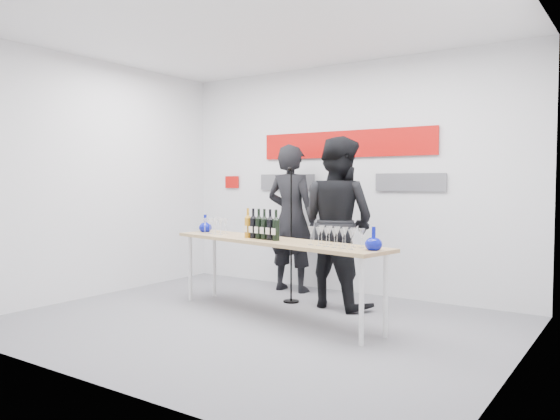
% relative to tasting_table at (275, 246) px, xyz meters
% --- Properties ---
extents(ground, '(5.00, 5.00, 0.00)m').
position_rel_tasting_table_xyz_m(ground, '(-0.01, -0.35, -0.77)').
color(ground, slate).
rests_on(ground, ground).
extents(back_wall, '(5.00, 0.04, 3.00)m').
position_rel_tasting_table_xyz_m(back_wall, '(-0.01, 1.65, 0.73)').
color(back_wall, silver).
rests_on(back_wall, ground).
extents(signage, '(3.38, 0.02, 0.79)m').
position_rel_tasting_table_xyz_m(signage, '(-0.07, 1.62, 1.04)').
color(signage, '#B10A07').
rests_on(signage, back_wall).
extents(tasting_table, '(2.84, 1.09, 0.83)m').
position_rel_tasting_table_xyz_m(tasting_table, '(0.00, 0.00, 0.00)').
color(tasting_table, tan).
rests_on(tasting_table, ground).
extents(wine_bottles, '(0.53, 0.18, 0.33)m').
position_rel_tasting_table_xyz_m(wine_bottles, '(-0.15, -0.03, 0.23)').
color(wine_bottles, '#BF7F19').
rests_on(wine_bottles, tasting_table).
extents(decanter_left, '(0.16, 0.16, 0.21)m').
position_rel_tasting_table_xyz_m(decanter_left, '(-1.24, 0.27, 0.17)').
color(decanter_left, '#08109B').
rests_on(decanter_left, tasting_table).
extents(decanter_right, '(0.16, 0.16, 0.21)m').
position_rel_tasting_table_xyz_m(decanter_right, '(1.25, -0.22, 0.17)').
color(decanter_right, '#08109B').
rests_on(decanter_right, tasting_table).
extents(glasses_left, '(0.36, 0.28, 0.18)m').
position_rel_tasting_table_xyz_m(glasses_left, '(-0.99, 0.18, 0.16)').
color(glasses_left, silver).
rests_on(glasses_left, tasting_table).
extents(glasses_right, '(0.59, 0.32, 0.18)m').
position_rel_tasting_table_xyz_m(glasses_right, '(0.83, -0.16, 0.16)').
color(glasses_right, silver).
rests_on(glasses_right, tasting_table).
extents(presenter_left, '(0.72, 0.49, 1.94)m').
position_rel_tasting_table_xyz_m(presenter_left, '(-0.61, 1.26, 0.20)').
color(presenter_left, black).
rests_on(presenter_left, ground).
extents(presenter_right, '(1.07, 0.90, 1.97)m').
position_rel_tasting_table_xyz_m(presenter_right, '(0.33, 0.80, 0.21)').
color(presenter_right, black).
rests_on(presenter_right, ground).
extents(mic_stand, '(0.19, 0.19, 1.63)m').
position_rel_tasting_table_xyz_m(mic_stand, '(-0.23, 0.68, -0.27)').
color(mic_stand, black).
rests_on(mic_stand, ground).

